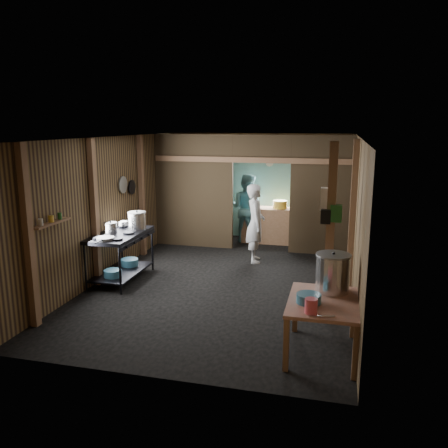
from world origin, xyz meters
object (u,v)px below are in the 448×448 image
(prep_table, at_px, (322,327))
(stock_pot, at_px, (333,274))
(pink_bucket, at_px, (311,306))
(yellow_tub, at_px, (280,204))
(stove_pot_large, at_px, (137,221))
(gas_range, at_px, (121,257))
(cook, at_px, (255,223))

(prep_table, distance_m, stock_pot, 0.69)
(prep_table, height_order, stock_pot, stock_pot)
(prep_table, distance_m, pink_bucket, 0.63)
(yellow_tub, bearing_deg, stove_pot_large, -127.10)
(gas_range, distance_m, stock_pot, 4.15)
(yellow_tub, bearing_deg, gas_range, -125.73)
(prep_table, bearing_deg, stock_pot, 75.54)
(prep_table, xyz_separation_m, stove_pot_large, (-3.54, 2.34, 0.70))
(prep_table, distance_m, stove_pot_large, 4.30)
(prep_table, xyz_separation_m, pink_bucket, (-0.13, -0.44, 0.44))
(pink_bucket, bearing_deg, gas_range, 146.34)
(prep_table, bearing_deg, yellow_tub, 102.99)
(cook, bearing_deg, pink_bucket, -174.95)
(gas_range, xyz_separation_m, stove_pot_large, (0.17, 0.39, 0.60))
(yellow_tub, bearing_deg, cook, -99.95)
(pink_bucket, height_order, cook, cook)
(prep_table, bearing_deg, cook, 112.40)
(stove_pot_large, bearing_deg, gas_range, -113.43)
(pink_bucket, bearing_deg, yellow_tub, 100.83)
(pink_bucket, xyz_separation_m, yellow_tub, (-1.11, 5.82, 0.15))
(stove_pot_large, xyz_separation_m, cook, (2.01, 1.38, -0.23))
(gas_range, height_order, prep_table, gas_range)
(stock_pot, xyz_separation_m, pink_bucket, (-0.22, -0.79, -0.15))
(stock_pot, bearing_deg, stove_pot_large, 151.24)
(gas_range, distance_m, prep_table, 4.19)
(stove_pot_large, distance_m, pink_bucket, 4.41)
(stove_pot_large, bearing_deg, cook, 34.44)
(pink_bucket, bearing_deg, stove_pot_large, 140.85)
(prep_table, relative_size, cook, 0.73)
(pink_bucket, distance_m, cook, 4.39)
(yellow_tub, bearing_deg, pink_bucket, -79.17)
(gas_range, bearing_deg, stock_pot, -22.84)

